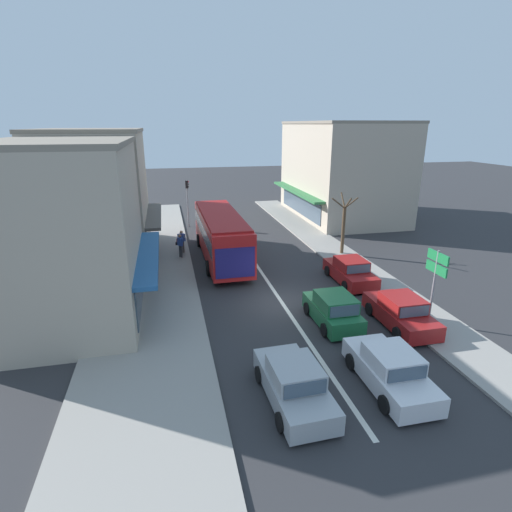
# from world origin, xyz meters

# --- Properties ---
(ground_plane) EXTENTS (140.00, 140.00, 0.00)m
(ground_plane) POSITION_xyz_m (0.00, 0.00, 0.00)
(ground_plane) COLOR #2D2D30
(lane_centre_line) EXTENTS (0.20, 28.00, 0.01)m
(lane_centre_line) POSITION_xyz_m (0.00, 4.00, 0.00)
(lane_centre_line) COLOR silver
(lane_centre_line) RESTS_ON ground
(sidewalk_left) EXTENTS (5.20, 44.00, 0.14)m
(sidewalk_left) POSITION_xyz_m (-6.80, 6.00, 0.07)
(sidewalk_left) COLOR gray
(sidewalk_left) RESTS_ON ground
(kerb_right) EXTENTS (2.80, 44.00, 0.12)m
(kerb_right) POSITION_xyz_m (6.20, 6.00, 0.06)
(kerb_right) COLOR gray
(kerb_right) RESTS_ON ground
(shopfront_corner_near) EXTENTS (7.18, 9.48, 8.30)m
(shopfront_corner_near) POSITION_xyz_m (-10.18, 1.16, 4.15)
(shopfront_corner_near) COLOR #B2A38E
(shopfront_corner_near) RESTS_ON ground
(shopfront_mid_block) EXTENTS (7.42, 9.15, 8.67)m
(shopfront_mid_block) POSITION_xyz_m (-10.18, 10.65, 4.33)
(shopfront_mid_block) COLOR #B2A38E
(shopfront_mid_block) RESTS_ON ground
(building_right_far) EXTENTS (9.41, 13.83, 9.22)m
(building_right_far) POSITION_xyz_m (11.48, 18.69, 4.60)
(building_right_far) COLOR #B2A38E
(building_right_far) RESTS_ON ground
(city_bus) EXTENTS (2.81, 10.88, 3.23)m
(city_bus) POSITION_xyz_m (-2.09, 7.80, 1.88)
(city_bus) COLOR red
(city_bus) RESTS_ON ground
(hatchback_behind_bus_mid) EXTENTS (1.84, 3.71, 1.54)m
(hatchback_behind_bus_mid) POSITION_xyz_m (1.66, -2.79, 0.71)
(hatchback_behind_bus_mid) COLOR #1E6638
(hatchback_behind_bus_mid) RESTS_ON ground
(sedan_queue_gap_filler) EXTENTS (2.00, 4.25, 1.47)m
(sedan_queue_gap_filler) POSITION_xyz_m (-1.82, -7.64, 0.66)
(sedan_queue_gap_filler) COLOR #9EA3A8
(sedan_queue_gap_filler) RESTS_ON ground
(sedan_queue_far_back) EXTENTS (1.92, 4.21, 1.47)m
(sedan_queue_far_back) POSITION_xyz_m (1.75, -7.64, 0.66)
(sedan_queue_far_back) COLOR silver
(sedan_queue_far_back) RESTS_ON ground
(parked_sedan_kerb_front) EXTENTS (1.92, 4.21, 1.47)m
(parked_sedan_kerb_front) POSITION_xyz_m (4.66, -3.60, 0.66)
(parked_sedan_kerb_front) COLOR maroon
(parked_sedan_kerb_front) RESTS_ON ground
(parked_sedan_kerb_second) EXTENTS (1.91, 4.21, 1.47)m
(parked_sedan_kerb_second) POSITION_xyz_m (4.73, 1.88, 0.66)
(parked_sedan_kerb_second) COLOR maroon
(parked_sedan_kerb_second) RESTS_ON ground
(traffic_light_downstreet) EXTENTS (0.33, 0.24, 4.20)m
(traffic_light_downstreet) POSITION_xyz_m (-3.72, 17.69, 2.85)
(traffic_light_downstreet) COLOR gray
(traffic_light_downstreet) RESTS_ON ground
(directional_road_sign) EXTENTS (0.10, 1.40, 3.60)m
(directional_road_sign) POSITION_xyz_m (6.11, -3.74, 2.70)
(directional_road_sign) COLOR gray
(directional_road_sign) RESTS_ON ground
(street_tree_right) EXTENTS (1.99, 1.71, 4.40)m
(street_tree_right) POSITION_xyz_m (6.49, 6.89, 2.11)
(street_tree_right) COLOR brown
(street_tree_right) RESTS_ON ground
(pedestrian_with_handbag_near) EXTENTS (0.50, 0.60, 1.63)m
(pedestrian_with_handbag_near) POSITION_xyz_m (-4.86, 8.44, 1.07)
(pedestrian_with_handbag_near) COLOR #333338
(pedestrian_with_handbag_near) RESTS_ON sidewalk_left
(pedestrian_browsing_midblock) EXTENTS (0.66, 0.27, 1.63)m
(pedestrian_browsing_midblock) POSITION_xyz_m (-4.73, 9.46, 1.07)
(pedestrian_browsing_midblock) COLOR #4C4742
(pedestrian_browsing_midblock) RESTS_ON sidewalk_left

